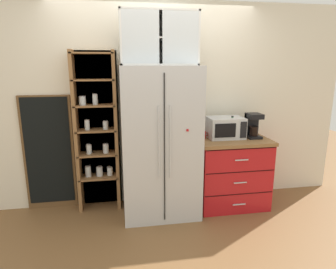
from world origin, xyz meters
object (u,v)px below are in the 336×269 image
at_px(chalkboard_menu, 49,153).
at_px(mug_red, 203,135).
at_px(mug_sage, 230,133).
at_px(bottle_green, 232,128).
at_px(microwave, 225,128).
at_px(coffee_maker, 253,125).
at_px(refrigerator, 160,142).

bearing_deg(chalkboard_menu, mug_red, -6.60).
xyz_separation_m(mug_sage, chalkboard_menu, (-2.26, 0.21, -0.21)).
height_order(mug_red, bottle_green, bottle_green).
height_order(microwave, mug_sage, microwave).
bearing_deg(mug_sage, coffee_maker, -14.60).
relative_size(mug_red, chalkboard_menu, 0.08).
height_order(refrigerator, mug_sage, refrigerator).
bearing_deg(microwave, chalkboard_menu, 173.73).
distance_m(refrigerator, bottle_green, 0.93).
bearing_deg(microwave, refrigerator, -173.95).
xyz_separation_m(microwave, mug_red, (-0.28, 0.02, -0.09)).
bearing_deg(coffee_maker, refrigerator, -177.71).
relative_size(mug_red, mug_sage, 0.97).
height_order(refrigerator, chalkboard_menu, refrigerator).
relative_size(microwave, chalkboard_menu, 0.31).
bearing_deg(mug_sage, refrigerator, -172.74).
bearing_deg(bottle_green, refrigerator, -176.03).
xyz_separation_m(mug_red, bottle_green, (0.36, -0.05, 0.08)).
distance_m(mug_red, mug_sage, 0.36).
bearing_deg(refrigerator, bottle_green, 3.97).
relative_size(refrigerator, bottle_green, 6.37).
bearing_deg(bottle_green, coffee_maker, -3.43).
relative_size(refrigerator, mug_red, 15.71).
distance_m(microwave, chalkboard_menu, 2.22).
height_order(microwave, coffee_maker, coffee_maker).
bearing_deg(bottle_green, mug_sage, 88.12).
bearing_deg(coffee_maker, mug_sage, 165.40).
xyz_separation_m(refrigerator, chalkboard_menu, (-1.34, 0.33, -0.17)).
height_order(microwave, chalkboard_menu, chalkboard_menu).
xyz_separation_m(microwave, mug_sage, (0.08, 0.03, -0.08)).
distance_m(refrigerator, coffee_maker, 1.20).
distance_m(refrigerator, microwave, 0.86).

